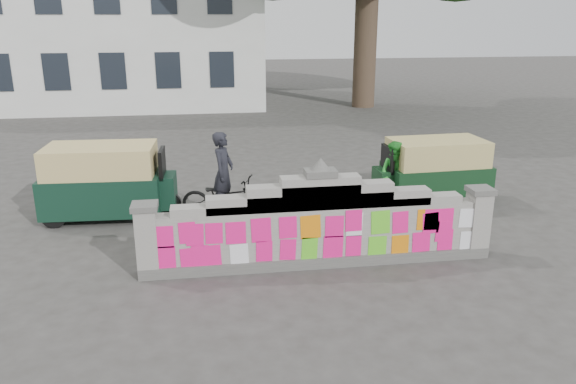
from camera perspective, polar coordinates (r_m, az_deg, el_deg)
name	(u,v)px	position (r m, az deg, el deg)	size (l,w,h in m)	color
ground	(319,264)	(10.36, 3.15, -7.36)	(100.00, 100.00, 0.00)	#383533
parapet_wall	(320,226)	(10.06, 3.23, -3.50)	(6.48, 0.44, 2.01)	#4C4C49
building	(99,22)	(31.58, -18.64, 16.02)	(16.00, 10.00, 8.90)	silver
cyclist_bike	(224,199)	(12.31, -6.49, -0.74)	(0.69, 1.98, 1.04)	black
cyclist_rider	(224,183)	(12.21, -6.55, 0.87)	(0.64, 0.42, 1.76)	black
pedestrian	(395,176)	(13.19, 10.83, 1.60)	(0.78, 0.61, 1.61)	green
rickshaw_left	(106,181)	(13.09, -17.98, 1.12)	(3.00, 1.50, 1.64)	black
rickshaw_right	(433,170)	(13.90, 14.53, 2.14)	(2.83, 1.41, 1.55)	black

